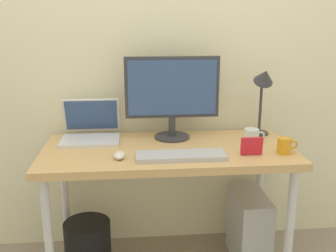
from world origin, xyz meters
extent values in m
cube|color=beige|center=(0.00, 0.37, 1.30)|extent=(4.40, 0.04, 2.60)
cube|color=tan|center=(0.00, 0.00, 0.71)|extent=(1.32, 0.61, 0.04)
cylinder|color=silver|center=(-0.60, -0.25, 0.35)|extent=(0.04, 0.04, 0.69)
cylinder|color=silver|center=(0.60, -0.25, 0.35)|extent=(0.04, 0.04, 0.69)
cylinder|color=silver|center=(-0.60, 0.25, 0.35)|extent=(0.04, 0.04, 0.69)
cylinder|color=silver|center=(0.60, 0.25, 0.35)|extent=(0.04, 0.04, 0.69)
cylinder|color=#333338|center=(0.04, 0.18, 0.74)|extent=(0.20, 0.20, 0.01)
cylinder|color=#333338|center=(0.04, 0.18, 0.80)|extent=(0.04, 0.04, 0.11)
cube|color=#333338|center=(0.04, 0.18, 1.03)|extent=(0.53, 0.03, 0.34)
cube|color=#334C7F|center=(0.04, 0.16, 1.03)|extent=(0.49, 0.01, 0.30)
cube|color=silver|center=(-0.42, 0.14, 0.74)|extent=(0.32, 0.22, 0.02)
cube|color=silver|center=(-0.42, 0.28, 0.85)|extent=(0.32, 0.07, 0.20)
cube|color=#334C7F|center=(-0.42, 0.27, 0.86)|extent=(0.30, 0.06, 0.18)
cylinder|color=#333338|center=(0.56, 0.21, 0.74)|extent=(0.11, 0.11, 0.01)
cylinder|color=#333338|center=(0.56, 0.21, 0.90)|extent=(0.02, 0.02, 0.31)
cone|color=#333338|center=(0.56, 0.17, 1.08)|extent=(0.11, 0.14, 0.13)
cube|color=#B2B2B7|center=(0.05, -0.17, 0.75)|extent=(0.44, 0.14, 0.02)
ellipsoid|color=silver|center=(-0.25, -0.14, 0.75)|extent=(0.06, 0.09, 0.03)
cylinder|color=orange|center=(0.58, -0.14, 0.77)|extent=(0.07, 0.07, 0.08)
torus|color=orange|center=(0.63, -0.14, 0.78)|extent=(0.05, 0.01, 0.05)
cylinder|color=silver|center=(0.46, 0.03, 0.78)|extent=(0.08, 0.08, 0.08)
torus|color=silver|center=(0.51, 0.03, 0.78)|extent=(0.05, 0.01, 0.05)
cube|color=red|center=(0.41, -0.15, 0.78)|extent=(0.11, 0.02, 0.09)
cube|color=#B2B2B7|center=(0.48, 0.04, 0.21)|extent=(0.18, 0.36, 0.42)
cylinder|color=black|center=(-0.45, 0.02, 0.15)|extent=(0.26, 0.26, 0.30)
camera|label=1|loc=(-0.18, -1.97, 1.39)|focal=41.99mm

